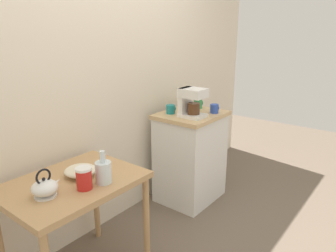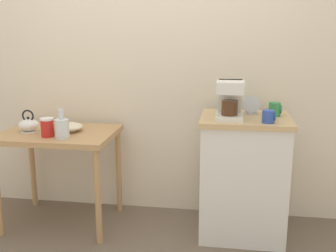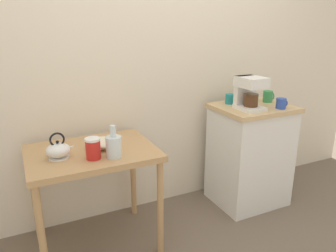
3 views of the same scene
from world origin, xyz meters
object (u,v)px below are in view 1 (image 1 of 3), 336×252
Objects in this scene: coffee_maker at (191,101)px; mug_tall_green at (198,103)px; glass_carafe_vase at (103,171)px; table_clock at (186,105)px; bowl_stoneware at (80,171)px; teakettle at (45,188)px; mug_dark_teal at (171,109)px; mug_blue at (214,109)px; canister_enamel at (84,178)px.

mug_tall_green is (0.32, 0.12, -0.09)m from coffee_maker.
table_clock is (1.31, 0.30, 0.14)m from glass_carafe_vase.
table_clock reaches higher than bowl_stoneware.
mug_tall_green is at bearing 4.39° from teakettle.
bowl_stoneware is 2.10× the size of mug_tall_green.
table_clock is at bearing 46.06° from coffee_maker.
glass_carafe_vase is 1.35m from table_clock.
coffee_maker is (1.18, -0.05, 0.26)m from bowl_stoneware.
teakettle is at bearing -171.24° from mug_dark_teal.
teakettle is 1.80m from mug_tall_green.
bowl_stoneware is 0.29m from teakettle.
teakettle is 0.86× the size of glass_carafe_vase.
mug_blue is (0.25, -0.10, -0.10)m from coffee_maker.
coffee_maker reaches higher than glass_carafe_vase.
bowl_stoneware is 1.52× the size of canister_enamel.
coffee_maker reaches higher than bowl_stoneware.
teakettle is 0.34m from glass_carafe_vase.
bowl_stoneware is at bearing 174.07° from mug_blue.
teakettle is at bearing 152.57° from canister_enamel.
mug_blue is 0.89× the size of mug_tall_green.
table_clock is (1.43, 0.27, 0.14)m from canister_enamel.
glass_carafe_vase is at bearing -13.53° from canister_enamel.
mug_tall_green reaches higher than canister_enamel.
teakettle is 1.73m from mug_blue.
mug_tall_green reaches higher than mug_dark_teal.
glass_carafe_vase is 1.41m from mug_blue.
coffee_maker is at bearing -2.33° from bowl_stoneware.
table_clock reaches higher than canister_enamel.
glass_carafe_vase is 2.41× the size of mug_blue.
mug_blue is at bearing -21.77° from coffee_maker.
coffee_maker is at bearing 7.07° from glass_carafe_vase.
teakettle is 1.64m from table_clock.
glass_carafe_vase is at bearing -178.28° from mug_blue.
coffee_maker is 2.92× the size of mug_dark_teal.
mug_blue is at bearing -48.72° from mug_dark_teal.
mug_dark_teal is at bearing 7.90° from bowl_stoneware.
mug_blue is 0.28m from table_clock.
mug_blue reaches higher than bowl_stoneware.
glass_carafe_vase is 2.33× the size of mug_dark_teal.
canister_enamel is at bearing -179.53° from mug_blue.
coffee_maker is 1.90× the size of table_clock.
canister_enamel is 1.46m from table_clock.
mug_tall_green reaches higher than teakettle.
mug_dark_teal is at bearing 17.27° from glass_carafe_vase.
coffee_maker is 0.24m from table_clock.
mug_tall_green is (0.06, 0.22, 0.01)m from mug_blue.
teakettle is at bearing -173.87° from table_clock.
mug_dark_teal is at bearing 95.38° from coffee_maker.
mug_blue is 0.23m from mug_tall_green.
glass_carafe_vase is at bearing -22.32° from teakettle.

